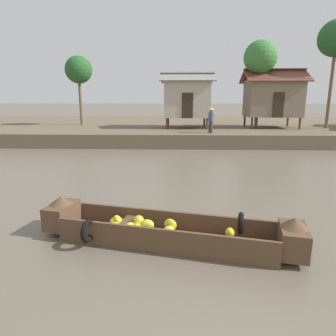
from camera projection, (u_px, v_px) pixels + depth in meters
name	position (u px, v px, depth m)	size (l,w,h in m)	color
ground_plane	(197.00, 184.00, 11.56)	(300.00, 300.00, 0.00)	#665B4C
riverbank_strip	(186.00, 127.00, 28.66)	(160.00, 20.00, 0.91)	brown
banana_boat	(164.00, 230.00, 6.80)	(5.90, 2.18, 0.88)	brown
stilt_house_left	(187.00, 98.00, 22.98)	(4.06, 3.43, 4.13)	#4C3826
stilt_house_mid_left	(273.00, 97.00, 23.04)	(4.60, 3.42, 4.41)	#4C3826
palm_tree_near	(79.00, 70.00, 24.72)	(2.21, 2.21, 5.61)	brown
palm_tree_mid	(260.00, 58.00, 22.16)	(2.43, 2.43, 6.39)	brown
palm_tree_far	(336.00, 39.00, 21.57)	(2.58, 2.58, 7.72)	brown
vendor_person	(211.00, 119.00, 19.79)	(0.44, 0.44, 1.66)	#332D28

